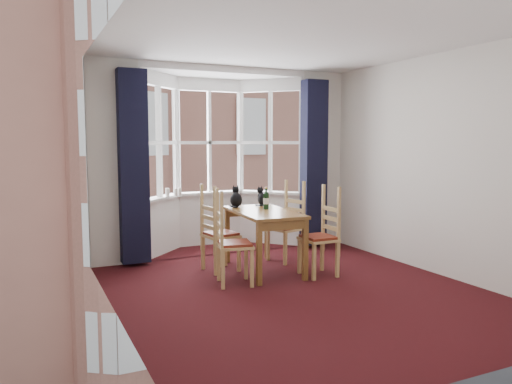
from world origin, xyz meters
TOP-DOWN VIEW (x-y plane):
  - floor at (0.00, 0.00)m, footprint 4.50×4.50m
  - ceiling at (0.00, 0.00)m, footprint 4.50×4.50m
  - wall_left at (-2.00, 0.00)m, footprint 0.00×4.50m
  - wall_right at (2.00, 0.00)m, footprint 0.00×4.50m
  - wall_near at (0.00, -2.25)m, footprint 4.00×0.00m
  - wall_back_pier_left at (-1.65, 2.25)m, footprint 0.70×0.12m
  - wall_back_pier_right at (1.65, 2.25)m, footprint 0.70×0.12m
  - bay_window at (0.00, 2.75)m, footprint 2.76×0.94m
  - curtain_left at (-1.42, 2.07)m, footprint 0.38×0.22m
  - curtain_right at (1.42, 2.07)m, footprint 0.38×0.22m
  - dining_table at (0.04, 1.07)m, footprint 0.80×1.36m
  - chair_left_near at (-0.62, 0.69)m, footprint 0.48×0.50m
  - chair_left_far at (-0.55, 1.31)m, footprint 0.45×0.47m
  - chair_right_near at (0.66, 0.57)m, footprint 0.41×0.42m
  - chair_right_far at (0.65, 1.45)m, footprint 0.49×0.51m
  - cat_left at (-0.13, 1.58)m, footprint 0.21×0.25m
  - cat_right at (0.26, 1.55)m, footprint 0.18×0.23m
  - wine_bottle at (0.14, 1.20)m, footprint 0.07×0.07m
  - candle_tall at (-0.82, 2.60)m, footprint 0.06×0.06m
  - candle_short at (-0.68, 2.63)m, footprint 0.06×0.06m
  - candle_extra at (-0.61, 2.65)m, footprint 0.05×0.05m
  - street at (0.00, 32.25)m, footprint 80.00×80.00m
  - tenement_building at (0.00, 14.01)m, footprint 18.40×7.80m

SIDE VIEW (x-z plane):
  - street at x=0.00m, z-range -6.00..-6.00m
  - floor at x=0.00m, z-range 0.00..0.00m
  - chair_left_near at x=-0.62m, z-range 0.01..0.93m
  - chair_left_far at x=-0.55m, z-range 0.01..0.93m
  - chair_right_near at x=0.66m, z-range 0.01..0.93m
  - chair_right_far at x=0.65m, z-range 0.01..0.93m
  - dining_table at x=0.04m, z-range 0.29..1.09m
  - cat_right at x=0.26m, z-range 0.76..1.04m
  - cat_left at x=-0.13m, z-range 0.76..1.06m
  - candle_short at x=-0.68m, z-range 0.87..0.98m
  - wine_bottle at x=0.14m, z-range 0.78..1.07m
  - candle_extra at x=-0.61m, z-range 0.87..0.99m
  - candle_tall at x=-0.82m, z-range 0.87..1.00m
  - curtain_left at x=-1.42m, z-range 0.05..2.65m
  - curtain_right at x=1.42m, z-range 0.05..2.65m
  - wall_left at x=-2.00m, z-range -0.85..3.65m
  - wall_right at x=2.00m, z-range -0.85..3.65m
  - wall_near at x=0.00m, z-range -0.60..3.40m
  - wall_back_pier_left at x=-1.65m, z-range 0.00..2.80m
  - wall_back_pier_right at x=1.65m, z-range 0.00..2.80m
  - bay_window at x=0.00m, z-range 0.00..2.80m
  - tenement_building at x=0.00m, z-range -6.00..9.20m
  - ceiling at x=0.00m, z-range 2.80..2.80m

